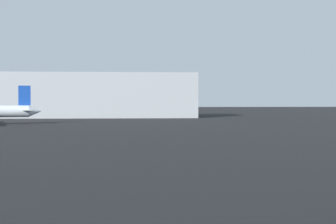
% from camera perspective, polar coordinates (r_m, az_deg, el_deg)
% --- Properties ---
extents(terminal_building, '(77.36, 18.37, 11.28)m').
position_cam_1_polar(terminal_building, '(134.23, -13.72, 1.83)').
color(terminal_building, '#999EA3').
rests_on(terminal_building, ground_plane).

